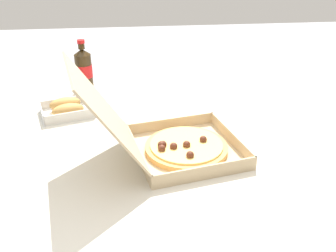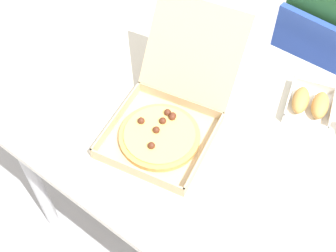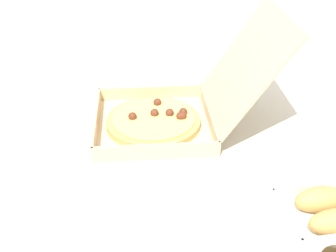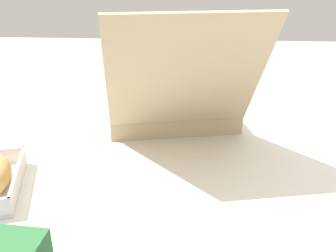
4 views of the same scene
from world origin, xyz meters
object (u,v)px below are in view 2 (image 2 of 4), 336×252
object	(u,v)px
pizza_box_open	(166,119)
chair	(314,72)
bread_side_box	(310,104)
paper_menu	(273,222)
diner_person	(334,30)

from	to	relation	value
pizza_box_open	chair	bearing A→B (deg)	74.97
bread_side_box	paper_menu	world-z (taller)	bread_side_box
diner_person	pizza_box_open	xyz separation A→B (m)	(-0.22, -0.87, 0.09)
diner_person	pizza_box_open	size ratio (longest dim) A/B	2.07
diner_person	paper_menu	distance (m)	0.98
pizza_box_open	bread_side_box	distance (m)	0.50
paper_menu	diner_person	bearing A→B (deg)	102.35
diner_person	bread_side_box	bearing A→B (deg)	-77.13
bread_side_box	chair	bearing A→B (deg)	104.91
chair	paper_menu	size ratio (longest dim) A/B	3.95
diner_person	bread_side_box	world-z (taller)	diner_person
bread_side_box	pizza_box_open	bearing A→B (deg)	-132.59
bread_side_box	diner_person	bearing A→B (deg)	102.87
chair	diner_person	xyz separation A→B (m)	(0.00, 0.06, 0.21)
diner_person	paper_menu	xyz separation A→B (m)	(0.23, -0.95, 0.05)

